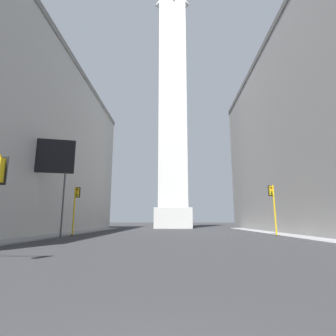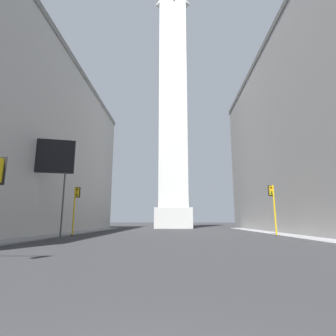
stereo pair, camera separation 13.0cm
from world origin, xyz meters
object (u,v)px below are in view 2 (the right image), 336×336
traffic_light_mid_right (273,202)px  billboard_sign (49,159)px  traffic_light_mid_left (75,203)px  obelisk (173,98)px

traffic_light_mid_right → billboard_sign: size_ratio=0.56×
traffic_light_mid_right → traffic_light_mid_left: traffic_light_mid_right is taller
obelisk → billboard_sign: size_ratio=6.24×
obelisk → traffic_light_mid_right: size_ratio=11.16×
obelisk → traffic_light_mid_left: (-12.22, -30.56, -29.37)m
traffic_light_mid_left → billboard_sign: 6.70m
billboard_sign → obelisk: bearing=68.1°
traffic_light_mid_right → billboard_sign: bearing=-171.3°
obelisk → traffic_light_mid_left: 44.11m
traffic_light_mid_left → traffic_light_mid_right: bearing=-0.7°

